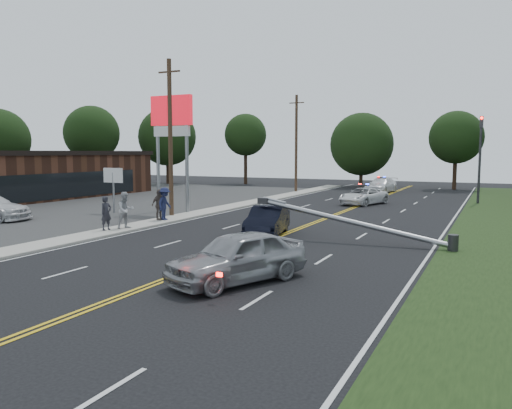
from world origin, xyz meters
The scene contains 24 objects.
ground centered at (0.00, 0.00, 0.00)m, with size 120.00×120.00×0.00m, color black.
parking_lot centered at (-20.00, 10.00, 0.01)m, with size 25.00×60.00×0.01m, color #2D2D2D.
sidewalk centered at (-8.40, 10.00, 0.06)m, with size 1.80×70.00×0.12m, color #A7A297.
centerline_yellow centered at (0.00, 10.00, 0.01)m, with size 0.36×80.00×0.00m, color gold.
pharmacy_building centered at (-27.99, 14.00, 2.20)m, with size 8.40×30.40×4.30m.
pylon_sign centered at (-10.50, 14.00, 6.00)m, with size 3.20×0.35×8.00m.
small_sign centered at (-14.00, 12.00, 2.33)m, with size 1.60×0.14×3.10m.
traffic_signal centered at (8.30, 30.00, 4.21)m, with size 0.28×0.41×7.05m.
fallen_streetlight centered at (4.19, 8.00, 0.92)m, with size 9.36×0.44×1.91m.
utility_pole_mid centered at (-9.20, 12.00, 5.08)m, with size 1.60×0.28×10.00m.
utility_pole_far centered at (-9.20, 34.00, 5.08)m, with size 1.60×0.28×10.00m.
tree_3 centered at (-35.03, 31.91, 6.46)m, with size 6.64×6.64×9.79m.
tree_4 centered at (-29.60, 39.82, 6.15)m, with size 7.52×7.52×9.92m.
tree_5 centered at (-20.26, 44.13, 6.42)m, with size 5.48×5.48×9.17m.
tree_6 centered at (-5.25, 45.48, 5.12)m, with size 7.52×7.52×8.89m.
tree_7 centered at (5.32, 45.48, 5.80)m, with size 5.85×5.85×8.74m.
crashed_sedan centered at (-0.67, 8.25, 0.74)m, with size 1.56×4.49×1.48m, color black.
waiting_sedan centered at (2.27, -0.49, 0.83)m, with size 1.95×4.85×1.65m, color #93959A.
emergency_a centered at (0.05, 25.14, 0.67)m, with size 2.21×4.79×1.33m, color white.
emergency_b centered at (-1.16, 37.68, 0.76)m, with size 2.13×5.23×1.52m, color white.
bystander_a centered at (-8.60, 5.39, 1.01)m, with size 0.65×0.43×1.78m, color #24242B.
bystander_b centered at (-8.11, 6.32, 1.10)m, with size 0.95×0.74×1.95m, color #A3A3A7.
bystander_c centered at (-8.24, 9.97, 1.10)m, with size 1.27×0.73×1.96m, color #1B2043.
bystander_d centered at (-8.52, 9.78, 1.04)m, with size 1.08×0.45×1.85m, color #544943.
Camera 1 is at (9.68, -14.38, 4.17)m, focal length 35.00 mm.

